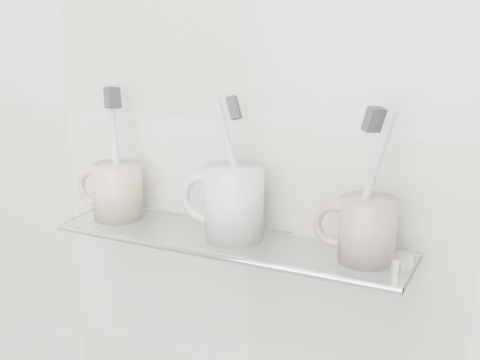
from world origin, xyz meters
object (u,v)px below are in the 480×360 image
Objects in this scene: shelf_glass at (230,241)px; mug_center at (234,203)px; mug_right at (368,230)px; mug_left at (117,191)px.

shelf_glass is 0.05m from mug_center.
mug_left is at bearing 169.63° from mug_right.
mug_center is at bearing 169.63° from mug_right.
mug_center is 0.19m from mug_right.
mug_left is 0.38m from mug_right.
shelf_glass is 0.19m from mug_left.
mug_left is at bearing 178.48° from shelf_glass.
mug_right is at bearing -13.92° from mug_center.
mug_center is 1.23× the size of mug_right.
mug_left and mug_right have the same top height.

